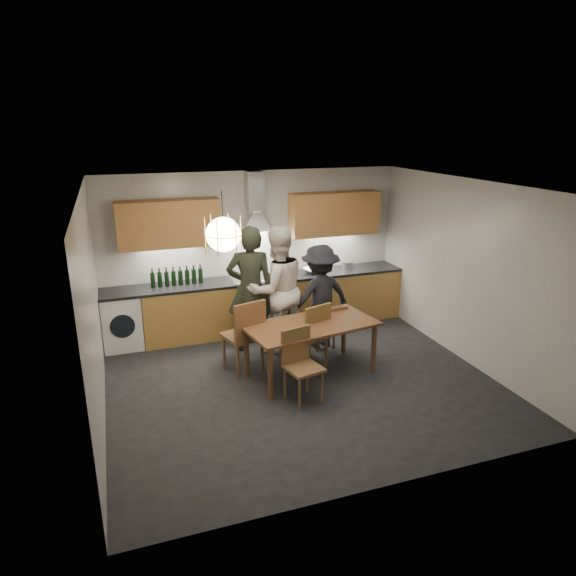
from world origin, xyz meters
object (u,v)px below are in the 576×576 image
object	(u,v)px
chair_back_left	(246,332)
stock_pot	(347,266)
mixing_bowl	(313,271)
person_right	(320,296)
person_mid	(277,290)
wine_bottles	(177,276)
chair_front	(300,360)
dining_table	(311,330)
person_left	(250,290)

from	to	relation	value
chair_back_left	stock_pot	distance (m)	2.66
mixing_bowl	person_right	bearing A→B (deg)	-105.62
person_mid	wine_bottles	distance (m)	1.62
chair_back_left	chair_front	distance (m)	1.01
chair_front	stock_pot	bearing A→B (deg)	41.07
person_right	wine_bottles	distance (m)	2.25
mixing_bowl	chair_front	bearing A→B (deg)	-115.32
mixing_bowl	wine_bottles	distance (m)	2.27
person_right	wine_bottles	size ratio (longest dim) A/B	1.99
dining_table	person_left	world-z (taller)	person_left
person_right	wine_bottles	bearing A→B (deg)	-34.61
person_left	wine_bottles	xyz separation A→B (m)	(-0.97, 0.79, 0.08)
dining_table	chair_back_left	xyz separation A→B (m)	(-0.82, 0.33, -0.05)
chair_back_left	person_mid	distance (m)	0.95
chair_back_left	person_left	size ratio (longest dim) A/B	0.55
dining_table	mixing_bowl	size ratio (longest dim) A/B	5.72
person_mid	chair_front	bearing A→B (deg)	74.36
wine_bottles	person_right	bearing A→B (deg)	-26.06
chair_back_left	person_right	world-z (taller)	person_right
dining_table	chair_front	bearing A→B (deg)	-132.63
person_left	wine_bottles	size ratio (longest dim) A/B	2.39
person_left	mixing_bowl	bearing A→B (deg)	-136.75
person_right	mixing_bowl	distance (m)	0.97
chair_front	mixing_bowl	xyz separation A→B (m)	(1.11, 2.34, 0.42)
mixing_bowl	wine_bottles	size ratio (longest dim) A/B	0.41
chair_front	mixing_bowl	size ratio (longest dim) A/B	2.79
person_left	person_right	size ratio (longest dim) A/B	1.20
chair_back_left	mixing_bowl	size ratio (longest dim) A/B	3.23
mixing_bowl	wine_bottles	bearing A→B (deg)	178.48
person_left	person_mid	bearing A→B (deg)	177.19
person_mid	mixing_bowl	xyz separation A→B (m)	(0.92, 0.84, -0.02)
chair_front	person_left	size ratio (longest dim) A/B	0.48
person_left	stock_pot	world-z (taller)	person_left
dining_table	person_mid	world-z (taller)	person_mid
chair_back_left	person_right	bearing A→B (deg)	-174.59
chair_front	person_mid	bearing A→B (deg)	70.33
person_mid	mixing_bowl	size ratio (longest dim) A/B	5.82
chair_front	person_mid	xyz separation A→B (m)	(0.19, 1.50, 0.43)
person_left	stock_pot	bearing A→B (deg)	-144.92
chair_front	wine_bottles	world-z (taller)	wine_bottles
dining_table	person_mid	size ratio (longest dim) A/B	0.98
chair_front	wine_bottles	bearing A→B (deg)	103.32
person_mid	stock_pot	bearing A→B (deg)	-159.43
chair_front	stock_pot	xyz separation A→B (m)	(1.74, 2.36, 0.44)
person_mid	mixing_bowl	distance (m)	1.24
person_right	stock_pot	world-z (taller)	person_right
chair_back_left	mixing_bowl	distance (m)	2.15
person_left	wine_bottles	world-z (taller)	person_left
chair_back_left	person_mid	size ratio (longest dim) A/B	0.56
chair_back_left	person_mid	bearing A→B (deg)	-153.31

